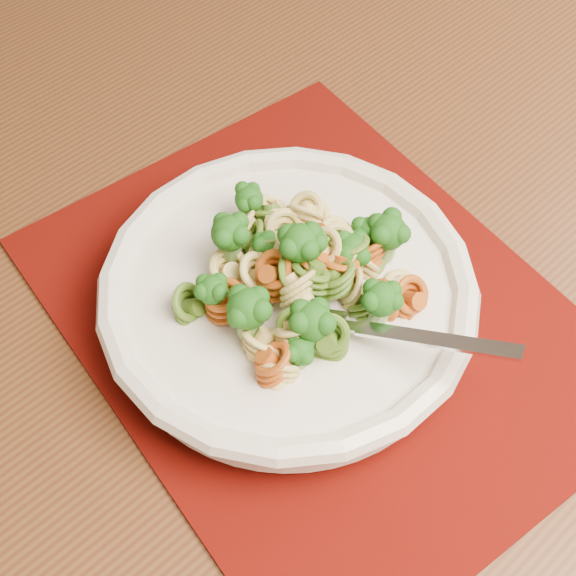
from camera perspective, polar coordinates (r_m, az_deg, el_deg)
The scene contains 5 objects.
dining_table at distance 0.71m, azimuth 8.37°, elevation -6.02°, with size 1.40×1.01×0.72m.
placemat at distance 0.60m, azimuth 2.13°, elevation -2.02°, with size 0.42×0.32×0.00m, color #510903.
pasta_bowl at distance 0.57m, azimuth 0.00°, elevation -0.54°, with size 0.27×0.27×0.05m.
pasta_broccoli_heap at distance 0.56m, azimuth 0.00°, elevation 0.36°, with size 0.23×0.23×0.06m, color #E1D26F, non-canonical shape.
fork at distance 0.54m, azimuth 2.62°, elevation -2.46°, with size 0.19×0.02×0.01m, color silver, non-canonical shape.
Camera 1 is at (-0.34, -0.70, 1.22)m, focal length 50.00 mm.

